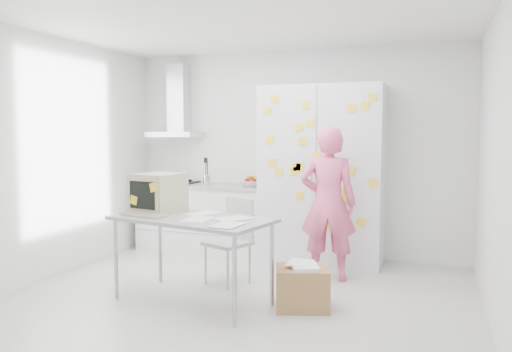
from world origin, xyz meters
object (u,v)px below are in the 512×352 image
(chair, at_px, (232,235))
(cardboard_box, at_px, (302,287))
(person, at_px, (328,204))
(desk, at_px, (170,204))

(chair, height_order, cardboard_box, chair)
(person, distance_m, chair, 1.10)
(person, xyz_separation_m, desk, (-1.36, -1.06, 0.07))
(person, height_order, chair, person)
(person, xyz_separation_m, chair, (-0.95, -0.46, -0.33))
(person, relative_size, cardboard_box, 2.94)
(chair, bearing_deg, person, 47.62)
(cardboard_box, bearing_deg, chair, 149.99)
(desk, distance_m, cardboard_box, 1.52)
(person, relative_size, chair, 1.85)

